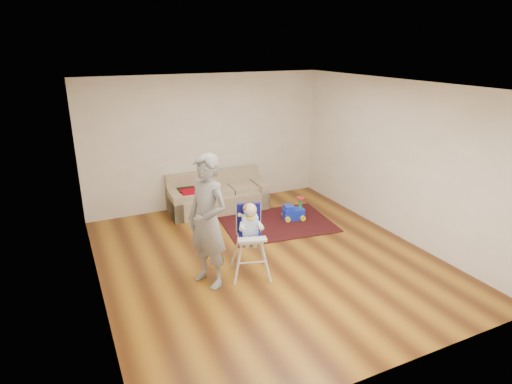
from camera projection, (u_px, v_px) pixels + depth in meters
name	position (u px, v px, depth m)	size (l,w,h in m)	color
ground	(267.00, 258.00, 6.83)	(5.50, 5.50, 0.00)	#4D280E
room_envelope	(253.00, 137.00, 6.66)	(5.04, 5.52, 2.72)	silver
sofa	(218.00, 193.00, 8.68)	(2.00, 0.89, 0.76)	tan
side_table	(181.00, 199.00, 8.66)	(0.52, 0.52, 0.52)	black
area_rug	(277.00, 223.00, 8.15)	(2.02, 1.51, 0.02)	black
ride_on_toy	(294.00, 208.00, 8.26)	(0.40, 0.28, 0.44)	#1632E9
toy_ball	(254.00, 231.00, 7.63)	(0.14, 0.14, 0.14)	#1632E9
high_chair	(250.00, 241.00, 6.20)	(0.65, 0.65, 1.13)	silver
adult	(208.00, 222.00, 5.84)	(0.69, 0.45, 1.90)	gray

